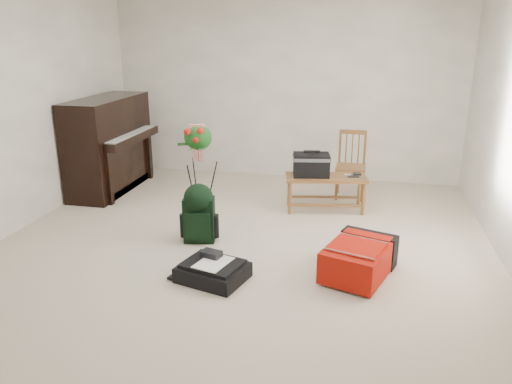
% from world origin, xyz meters
% --- Properties ---
extents(floor, '(5.00, 5.50, 0.01)m').
position_xyz_m(floor, '(0.00, 0.00, 0.00)').
color(floor, '#C0B19A').
rests_on(floor, ground).
extents(wall_back, '(5.00, 0.04, 2.50)m').
position_xyz_m(wall_back, '(0.00, 2.75, 1.25)').
color(wall_back, white).
rests_on(wall_back, floor).
extents(wall_left, '(0.04, 5.50, 2.50)m').
position_xyz_m(wall_left, '(-2.50, 0.00, 1.25)').
color(wall_left, white).
rests_on(wall_left, floor).
extents(piano, '(0.71, 1.50, 1.25)m').
position_xyz_m(piano, '(-2.19, 1.60, 0.60)').
color(piano, black).
rests_on(piano, floor).
extents(bench, '(1.01, 0.55, 0.74)m').
position_xyz_m(bench, '(0.61, 1.38, 0.52)').
color(bench, '#905D2F').
rests_on(bench, floor).
extents(dining_chair, '(0.38, 0.38, 0.86)m').
position_xyz_m(dining_chair, '(1.01, 1.96, 0.42)').
color(dining_chair, '#905D2F').
rests_on(dining_chair, floor).
extents(red_suitcase, '(0.69, 0.86, 0.31)m').
position_xyz_m(red_suitcase, '(1.17, -0.23, 0.16)').
color(red_suitcase, red).
rests_on(red_suitcase, floor).
extents(black_duffel, '(0.65, 0.58, 0.23)m').
position_xyz_m(black_duffel, '(-0.07, -0.63, 0.08)').
color(black_duffel, black).
rests_on(black_duffel, floor).
extents(green_backpack, '(0.34, 0.31, 0.62)m').
position_xyz_m(green_backpack, '(-0.46, 0.15, 0.34)').
color(green_backpack, black).
rests_on(green_backpack, floor).
extents(flower_stand, '(0.44, 0.44, 1.21)m').
position_xyz_m(flower_stand, '(-0.52, 0.40, 0.59)').
color(flower_stand, black).
rests_on(flower_stand, floor).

